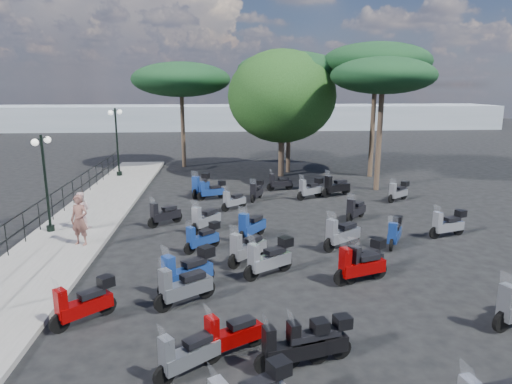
{
  "coord_description": "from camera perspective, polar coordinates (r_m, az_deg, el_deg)",
  "views": [
    {
      "loc": [
        -0.69,
        -15.28,
        5.62
      ],
      "look_at": [
        0.67,
        3.43,
        1.2
      ],
      "focal_mm": 32.0,
      "sensor_mm": 36.0,
      "label": 1
    }
  ],
  "objects": [
    {
      "name": "scooter_9",
      "position": [
        15.96,
        -6.69,
        -5.71
      ],
      "size": [
        1.25,
        1.1,
        1.21
      ],
      "rotation": [
        0.0,
        0.0,
        2.27
      ],
      "color": "black",
      "rests_on": "ground"
    },
    {
      "name": "pedestrian_far",
      "position": [
        18.94,
        -21.05,
        -2.14
      ],
      "size": [
        0.73,
        0.58,
        1.46
      ],
      "primitive_type": "imported",
      "rotation": [
        0.0,
        0.0,
        3.1
      ],
      "color": "beige",
      "rests_on": "sidewalk"
    },
    {
      "name": "scooter_11",
      "position": [
        22.68,
        0.08,
        0.08
      ],
      "size": [
        0.79,
        1.41,
        1.19
      ],
      "rotation": [
        0.0,
        0.0,
        2.73
      ],
      "color": "black",
      "rests_on": "ground"
    },
    {
      "name": "distant_hills",
      "position": [
        60.42,
        -3.52,
        9.33
      ],
      "size": [
        70.0,
        8.0,
        3.0
      ],
      "primitive_type": "cube",
      "color": "gray",
      "rests_on": "ground"
    },
    {
      "name": "scooter_13",
      "position": [
        9.91,
        7.62,
        -18.1
      ],
      "size": [
        1.59,
        0.66,
        1.29
      ],
      "rotation": [
        0.0,
        0.0,
        1.82
      ],
      "color": "black",
      "rests_on": "ground"
    },
    {
      "name": "pine_1",
      "position": [
        29.08,
        14.81,
        15.45
      ],
      "size": [
        6.49,
        6.49,
        8.1
      ],
      "color": "#38281E",
      "rests_on": "ground"
    },
    {
      "name": "pine_0",
      "position": [
        29.73,
        4.22,
        14.95
      ],
      "size": [
        6.61,
        6.61,
        7.69
      ],
      "color": "#38281E",
      "rests_on": "ground"
    },
    {
      "name": "scooter_15",
      "position": [
        16.95,
        -0.59,
        -4.36
      ],
      "size": [
        1.14,
        1.51,
        1.41
      ],
      "rotation": [
        0.0,
        0.0,
        2.52
      ],
      "color": "black",
      "rests_on": "ground"
    },
    {
      "name": "scooter_29",
      "position": [
        23.56,
        17.37,
        -0.0
      ],
      "size": [
        1.32,
        1.04,
        1.22
      ],
      "rotation": [
        0.0,
        0.0,
        2.2
      ],
      "color": "black",
      "rests_on": "ground"
    },
    {
      "name": "scooter_4",
      "position": [
        22.94,
        -5.54,
        0.19
      ],
      "size": [
        1.46,
        0.75,
        1.22
      ],
      "rotation": [
        0.0,
        0.0,
        1.93
      ],
      "color": "black",
      "rests_on": "ground"
    },
    {
      "name": "pine_2",
      "position": [
        32.03,
        -9.35,
        13.69
      ],
      "size": [
        6.67,
        6.67,
        7.13
      ],
      "color": "#38281E",
      "rests_on": "ground"
    },
    {
      "name": "scooter_21",
      "position": [
        16.32,
        10.65,
        -5.23
      ],
      "size": [
        1.57,
        1.17,
        1.47
      ],
      "rotation": [
        0.0,
        0.0,
        2.19
      ],
      "color": "black",
      "rests_on": "ground"
    },
    {
      "name": "scooter_14",
      "position": [
        14.73,
        -1.15,
        -7.12
      ],
      "size": [
        1.32,
        1.34,
        1.41
      ],
      "rotation": [
        0.0,
        0.0,
        2.36
      ],
      "color": "black",
      "rests_on": "ground"
    },
    {
      "name": "scooter_10",
      "position": [
        18.0,
        -6.36,
        -3.42
      ],
      "size": [
        1.18,
        1.41,
        1.38
      ],
      "rotation": [
        0.0,
        0.0,
        2.46
      ],
      "color": "black",
      "rests_on": "ground"
    },
    {
      "name": "scooter_27",
      "position": [
        17.02,
        16.93,
        -4.93
      ],
      "size": [
        0.94,
        1.44,
        1.26
      ],
      "rotation": [
        0.0,
        0.0,
        2.63
      ],
      "color": "black",
      "rests_on": "ground"
    },
    {
      "name": "scooter_26",
      "position": [
        18.68,
        22.87,
        -3.75
      ],
      "size": [
        1.59,
        0.75,
        1.31
      ],
      "rotation": [
        0.0,
        0.0,
        1.89
      ],
      "color": "black",
      "rests_on": "ground"
    },
    {
      "name": "scooter_6",
      "position": [
        10.13,
        -3.1,
        -17.48
      ],
      "size": [
        1.45,
        0.92,
        1.28
      ],
      "rotation": [
        0.0,
        0.0,
        2.08
      ],
      "color": "black",
      "rests_on": "ground"
    },
    {
      "name": "woman",
      "position": [
        17.0,
        -21.19,
        -3.29
      ],
      "size": [
        0.75,
        0.61,
        1.78
      ],
      "primitive_type": "imported",
      "rotation": [
        0.0,
        0.0,
        -0.32
      ],
      "color": "brown",
      "rests_on": "sidewalk"
    },
    {
      "name": "scooter_16",
      "position": [
        20.98,
        -2.84,
        -1.14
      ],
      "size": [
        1.19,
        1.02,
        1.18
      ],
      "rotation": [
        0.0,
        0.0,
        2.27
      ],
      "color": "black",
      "rests_on": "ground"
    },
    {
      "name": "scooter_28",
      "position": [
        19.77,
        12.32,
        -2.22
      ],
      "size": [
        1.13,
        1.28,
        1.29
      ],
      "rotation": [
        0.0,
        0.0,
        2.43
      ],
      "color": "black",
      "rests_on": "ground"
    },
    {
      "name": "scooter_23",
      "position": [
        23.81,
        9.98,
        0.63
      ],
      "size": [
        1.66,
        0.96,
        1.42
      ],
      "rotation": [
        0.0,
        0.0,
        2.02
      ],
      "color": "black",
      "rests_on": "ground"
    },
    {
      "name": "lamp_post_1",
      "position": [
        18.78,
        -24.85,
        1.69
      ],
      "size": [
        0.4,
        1.08,
        3.69
      ],
      "rotation": [
        0.0,
        0.0,
        -0.17
      ],
      "color": "black",
      "rests_on": "sidewalk"
    },
    {
      "name": "scooter_0",
      "position": [
        9.61,
        -8.58,
        -19.51
      ],
      "size": [
        1.33,
        1.05,
        1.27
      ],
      "rotation": [
        0.0,
        0.0,
        2.22
      ],
      "color": "black",
      "rests_on": "ground"
    },
    {
      "name": "pine_3",
      "position": [
        25.3,
        15.59,
        13.8
      ],
      "size": [
        5.49,
        5.49,
        7.05
      ],
      "color": "#38281E",
      "rests_on": "ground"
    },
    {
      "name": "scooter_7",
      "position": [
        12.23,
        -9.03,
        -11.71
      ],
      "size": [
        1.54,
        1.12,
        1.42
      ],
      "rotation": [
        0.0,
        0.0,
        2.17
      ],
      "color": "black",
      "rests_on": "ground"
    },
    {
      "name": "railing",
      "position": [
        19.99,
        -24.85,
        -1.66
      ],
      "size": [
        0.04,
        26.04,
        1.1
      ],
      "color": "black",
      "rests_on": "sidewalk"
    },
    {
      "name": "scooter_22",
      "position": [
        23.12,
        6.8,
        0.36
      ],
      "size": [
        1.45,
        1.04,
        1.31
      ],
      "rotation": [
        0.0,
        0.0,
        2.14
      ],
      "color": "black",
      "rests_on": "ground"
    },
    {
      "name": "scooter_30",
      "position": [
        9.7,
        4.68,
        -18.75
      ],
      "size": [
        1.59,
        0.66,
        1.29
      ],
      "rotation": [
        0.0,
        0.0,
        1.82
      ],
      "color": "black",
      "rests_on": "ground"
    },
    {
      "name": "scooter_5",
      "position": [
        23.7,
        -6.92,
        0.79
      ],
      "size": [
        0.92,
        1.71,
        1.43
      ],
      "rotation": [
        0.0,
        0.0,
        2.75
      ],
      "color": "black",
      "rests_on": "ground"
    },
    {
      "name": "scooter_17",
      "position": [
        24.8,
        2.93,
        1.15
      ],
      "size": [
        1.49,
        0.66,
        1.22
      ],
      "rotation": [
        0.0,
        0.0,
        1.87
      ],
      "color": "black",
      "rests_on": "ground"
    },
    {
      "name": "scooter_20",
      "position": [
        14.07,
        13.52,
        -8.34
      ],
      "size": [
        1.49,
        1.23,
        1.41
      ],
      "rotation": [
        0.0,
        0.0,
        2.23
      ],
      "color": "black",
      "rests_on": "ground"
    },
    {
      "name": "broadleaf_tree",
      "position": [
        28.34,
        3.26,
        11.84
      ],
      "size": [
        6.59,
        6.59,
        7.73
      ],
      "color": "#38281E",
      "rests_on": "ground"
    },
    {
      "name": "scooter_1",
      "position": [
        11.99,
        -20.69,
        -12.91
      ],
      "size": [
        1.35,
        1.26,
        1.34
      ],
      "rotation": [
        0.0,
        0.0,
        2.31
      ],
      "color": "black",
      "rests_on": "ground"
    },
    {
      "name": "scooter_8",
      "position": [
        13.81,
        1.67,
        -8.33
      ],
      "size": [
        1.59,
        1.14,
        1.43
      ],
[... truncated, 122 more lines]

